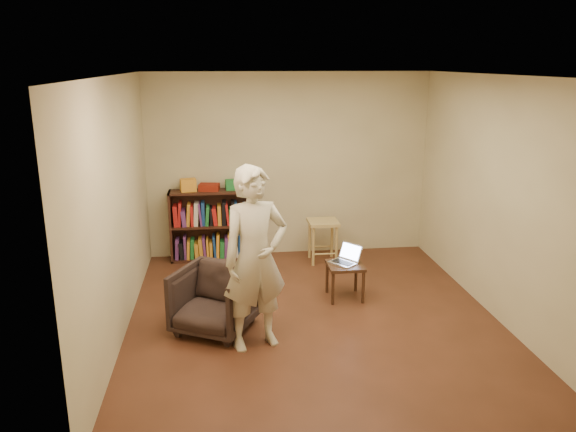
{
  "coord_description": "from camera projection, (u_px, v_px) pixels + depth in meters",
  "views": [
    {
      "loc": [
        -0.95,
        -5.58,
        2.74
      ],
      "look_at": [
        -0.24,
        0.35,
        1.08
      ],
      "focal_mm": 35.0,
      "sensor_mm": 36.0,
      "label": 1
    }
  ],
  "objects": [
    {
      "name": "box_yellow",
      "position": [
        188.0,
        185.0,
        7.72
      ],
      "size": [
        0.23,
        0.19,
        0.17
      ],
      "primitive_type": "cube",
      "rotation": [
        0.0,
        0.0,
        0.18
      ],
      "color": "orange",
      "rests_on": "bookshelf"
    },
    {
      "name": "person",
      "position": [
        255.0,
        259.0,
        5.37
      ],
      "size": [
        0.77,
        0.63,
        1.81
      ],
      "primitive_type": "imported",
      "rotation": [
        0.0,
        0.0,
        0.34
      ],
      "color": "beige",
      "rests_on": "floor"
    },
    {
      "name": "armchair",
      "position": [
        214.0,
        300.0,
        5.82
      ],
      "size": [
        1.0,
        1.0,
        0.68
      ],
      "primitive_type": "imported",
      "rotation": [
        0.0,
        0.0,
        -0.48
      ],
      "color": "#2F221F",
      "rests_on": "floor"
    },
    {
      "name": "wall_back",
      "position": [
        289.0,
        165.0,
        7.99
      ],
      "size": [
        4.0,
        0.0,
        4.0
      ],
      "primitive_type": "plane",
      "rotation": [
        1.57,
        0.0,
        0.0
      ],
      "color": "beige",
      "rests_on": "floor"
    },
    {
      "name": "box_white",
      "position": [
        248.0,
        187.0,
        7.81
      ],
      "size": [
        0.1,
        0.1,
        0.07
      ],
      "primitive_type": "cube",
      "rotation": [
        0.0,
        0.0,
        0.13
      ],
      "color": "silver",
      "rests_on": "bookshelf"
    },
    {
      "name": "red_cloth",
      "position": [
        209.0,
        187.0,
        7.78
      ],
      "size": [
        0.3,
        0.24,
        0.09
      ],
      "primitive_type": "cube",
      "rotation": [
        0.0,
        0.0,
        -0.15
      ],
      "color": "maroon",
      "rests_on": "bookshelf"
    },
    {
      "name": "ceiling",
      "position": [
        316.0,
        75.0,
        5.49
      ],
      "size": [
        4.5,
        4.5,
        0.0
      ],
      "primitive_type": "plane",
      "color": "silver",
      "rests_on": "wall_back"
    },
    {
      "name": "bookshelf",
      "position": [
        213.0,
        229.0,
        7.94
      ],
      "size": [
        1.2,
        0.3,
        1.0
      ],
      "color": "black",
      "rests_on": "floor"
    },
    {
      "name": "side_table",
      "position": [
        345.0,
        270.0,
        6.63
      ],
      "size": [
        0.41,
        0.41,
        0.42
      ],
      "color": "black",
      "rests_on": "floor"
    },
    {
      "name": "stool",
      "position": [
        323.0,
        229.0,
        7.81
      ],
      "size": [
        0.41,
        0.41,
        0.59
      ],
      "color": "tan",
      "rests_on": "floor"
    },
    {
      "name": "wall_right",
      "position": [
        497.0,
        198.0,
        6.07
      ],
      "size": [
        0.0,
        4.5,
        4.5
      ],
      "primitive_type": "plane",
      "rotation": [
        1.57,
        0.0,
        -1.57
      ],
      "color": "beige",
      "rests_on": "floor"
    },
    {
      "name": "laptop",
      "position": [
        346.0,
        258.0,
        6.66
      ],
      "size": [
        0.42,
        0.42,
        0.21
      ],
      "rotation": [
        0.0,
        0.0,
        -0.9
      ],
      "color": "silver",
      "rests_on": "side_table"
    },
    {
      "name": "floor",
      "position": [
        313.0,
        318.0,
        6.18
      ],
      "size": [
        4.5,
        4.5,
        0.0
      ],
      "primitive_type": "plane",
      "color": "#422215",
      "rests_on": "ground"
    },
    {
      "name": "wall_left",
      "position": [
        117.0,
        210.0,
        5.61
      ],
      "size": [
        0.0,
        4.5,
        4.5
      ],
      "primitive_type": "plane",
      "rotation": [
        1.57,
        0.0,
        1.57
      ],
      "color": "beige",
      "rests_on": "floor"
    },
    {
      "name": "box_green",
      "position": [
        231.0,
        185.0,
        7.81
      ],
      "size": [
        0.15,
        0.15,
        0.14
      ],
      "primitive_type": "cube",
      "rotation": [
        0.0,
        0.0,
        0.1
      ],
      "color": "#207934",
      "rests_on": "bookshelf"
    }
  ]
}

